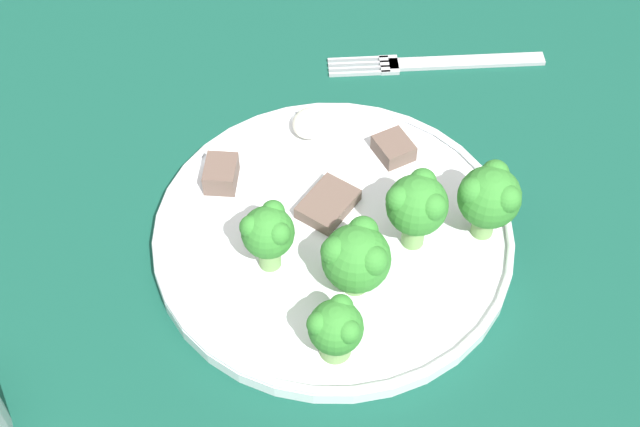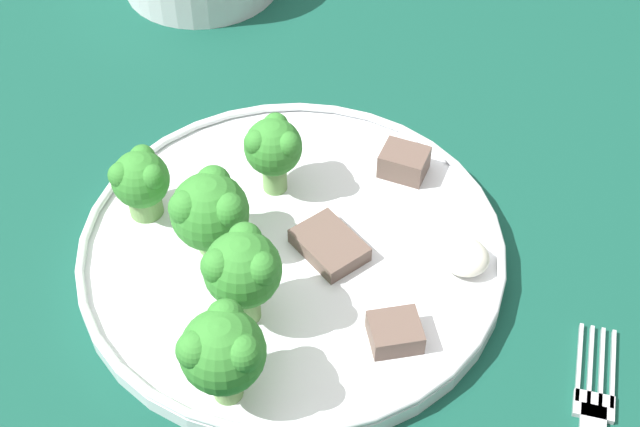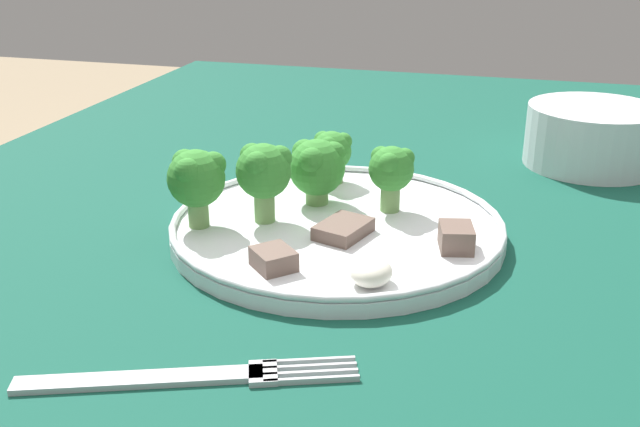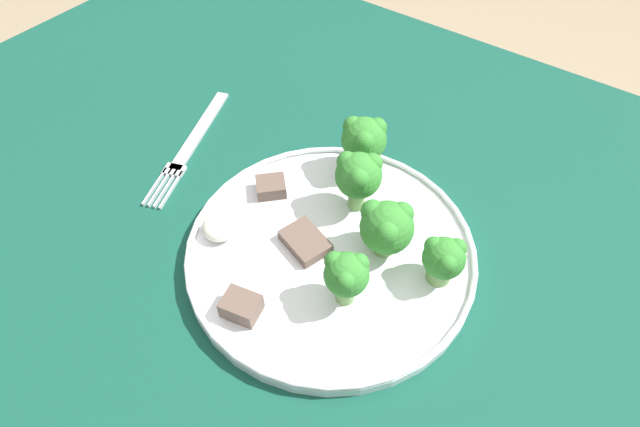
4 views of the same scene
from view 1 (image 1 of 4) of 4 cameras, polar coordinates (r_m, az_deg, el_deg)
The scene contains 12 objects.
table at distance 0.79m, azimuth -7.46°, elevation -5.94°, with size 1.34×1.12×0.73m.
dinner_plate at distance 0.71m, azimuth 0.84°, elevation -1.40°, with size 0.29×0.29×0.02m.
fork at distance 0.87m, azimuth 7.56°, elevation 9.53°, with size 0.09×0.20×0.00m.
broccoli_floret_near_rim_left at distance 0.69m, azimuth 10.80°, elevation 1.07°, with size 0.05×0.05×0.07m.
broccoli_floret_center_left at distance 0.65m, azimuth 2.37°, elevation -2.74°, with size 0.05×0.05×0.06m.
broccoli_floret_back_left at distance 0.62m, azimuth 1.02°, elevation -7.34°, with size 0.04×0.04×0.05m.
broccoli_floret_front_left at distance 0.66m, azimuth -3.33°, elevation -1.19°, with size 0.04×0.04×0.06m.
broccoli_floret_center_back at distance 0.67m, azimuth 6.23°, elevation 0.55°, with size 0.05×0.05×0.07m.
meat_slice_front_slice at distance 0.76m, azimuth 4.73°, elevation 4.19°, with size 0.04×0.04×0.02m.
meat_slice_middle_slice at distance 0.72m, azimuth 0.51°, elevation 0.62°, with size 0.06×0.05×0.01m.
meat_slice_rear_slice at distance 0.74m, azimuth -6.44°, elevation 2.57°, with size 0.04×0.03×0.02m.
sauce_dollop at distance 0.77m, azimuth -0.62°, elevation 5.81°, with size 0.03×0.03×0.02m.
Camera 1 is at (-0.37, -0.22, 1.30)m, focal length 50.00 mm.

